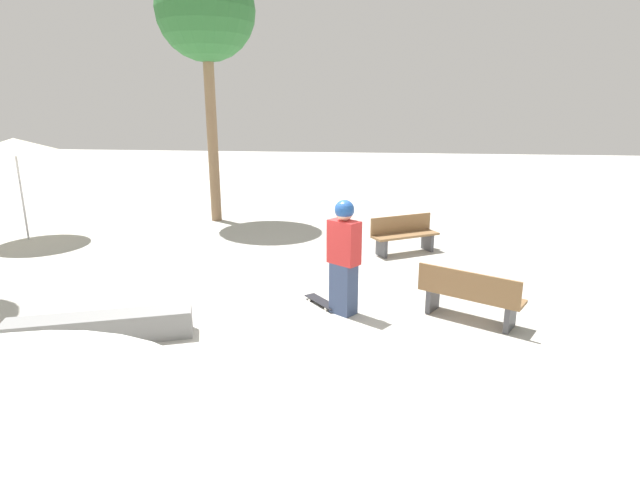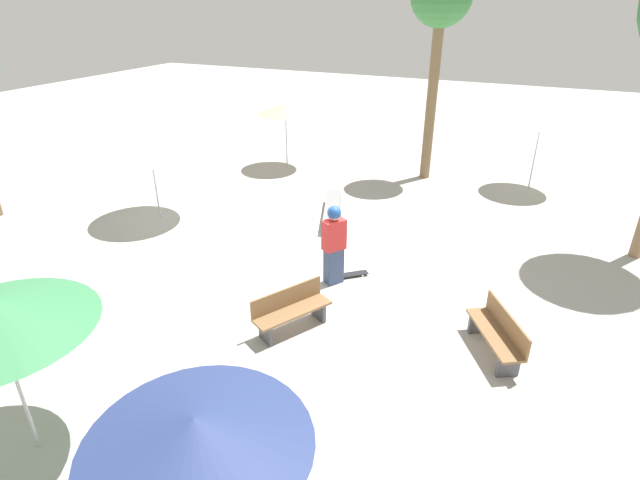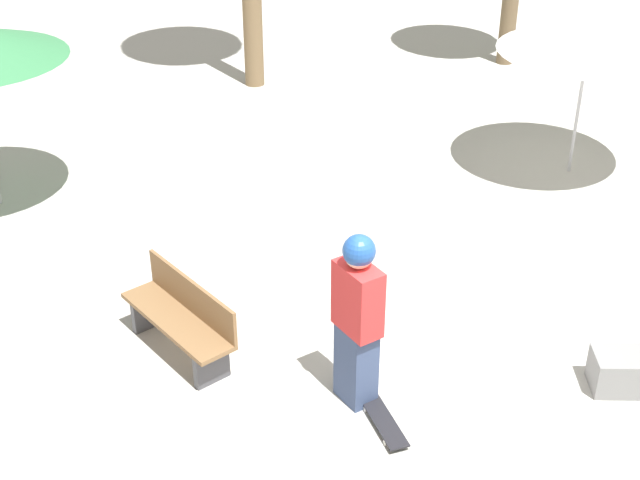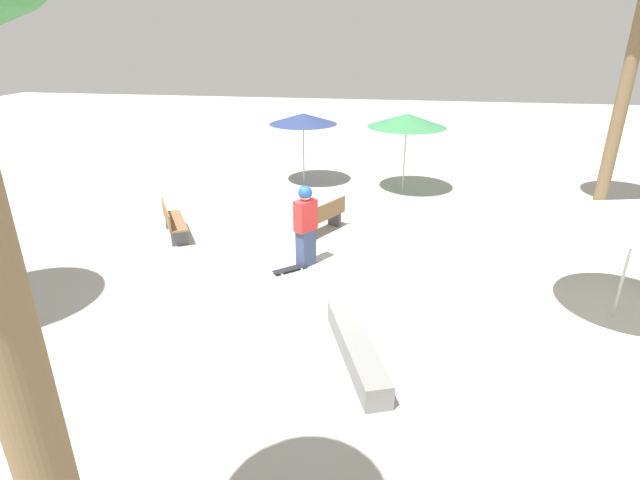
{
  "view_description": "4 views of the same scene",
  "coord_description": "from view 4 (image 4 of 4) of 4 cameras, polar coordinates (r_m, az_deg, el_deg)",
  "views": [
    {
      "loc": [
        -7.52,
        -1.42,
        3.26
      ],
      "look_at": [
        0.42,
        -0.4,
        1.12
      ],
      "focal_mm": 28.0,
      "sensor_mm": 36.0,
      "label": 1
    },
    {
      "loc": [
        3.84,
        -9.93,
        5.95
      ],
      "look_at": [
        -0.42,
        -0.54,
        0.84
      ],
      "focal_mm": 28.0,
      "sensor_mm": 36.0,
      "label": 2
    },
    {
      "loc": [
        6.63,
        1.36,
        5.88
      ],
      "look_at": [
        -0.39,
        -1.38,
        1.48
      ],
      "focal_mm": 50.0,
      "sensor_mm": 36.0,
      "label": 3
    },
    {
      "loc": [
        -1.91,
        9.29,
        4.99
      ],
      "look_at": [
        -0.33,
        -0.46,
        0.79
      ],
      "focal_mm": 28.0,
      "sensor_mm": 36.0,
      "label": 4
    }
  ],
  "objects": [
    {
      "name": "bench_far",
      "position": [
        13.36,
        -16.47,
        2.07
      ],
      "size": [
        1.21,
        1.6,
        0.85
      ],
      "rotation": [
        0.0,
        0.0,
        2.12
      ],
      "color": "#47474C",
      "rests_on": "ground_plane"
    },
    {
      "name": "shade_umbrella_green",
      "position": [
        16.4,
        9.91,
        13.33
      ],
      "size": [
        2.51,
        2.51,
        2.54
      ],
      "color": "#B7B7BC",
      "rests_on": "ground_plane"
    },
    {
      "name": "bench_near",
      "position": [
        13.07,
        0.26,
        2.57
      ],
      "size": [
        1.16,
        1.61,
        0.85
      ],
      "rotation": [
        0.0,
        0.0,
        4.21
      ],
      "color": "#47474C",
      "rests_on": "ground_plane"
    },
    {
      "name": "skater_main",
      "position": [
        11.05,
        -1.66,
        1.91
      ],
      "size": [
        0.51,
        0.57,
        1.88
      ],
      "rotation": [
        0.0,
        0.0,
        0.95
      ],
      "color": "#38476B",
      "rests_on": "ground_plane"
    },
    {
      "name": "skateboard",
      "position": [
        11.14,
        -3.45,
        -3.3
      ],
      "size": [
        0.74,
        0.67,
        0.07
      ],
      "rotation": [
        0.0,
        0.0,
        0.71
      ],
      "color": "black",
      "rests_on": "ground_plane"
    },
    {
      "name": "shade_umbrella_navy",
      "position": [
        17.12,
        -1.94,
        13.69
      ],
      "size": [
        2.29,
        2.29,
        2.4
      ],
      "color": "#B7B7BC",
      "rests_on": "ground_plane"
    },
    {
      "name": "concrete_ledge",
      "position": [
        8.3,
        4.19,
        -12.27
      ],
      "size": [
        1.28,
        2.52,
        0.4
      ],
      "rotation": [
        0.0,
        0.0,
        1.93
      ],
      "color": "gray",
      "rests_on": "ground_plane"
    },
    {
      "name": "ground_plane",
      "position": [
        10.72,
        -2.16,
        -4.74
      ],
      "size": [
        60.0,
        60.0,
        0.0
      ],
      "primitive_type": "plane",
      "color": "#B2AFA8"
    }
  ]
}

